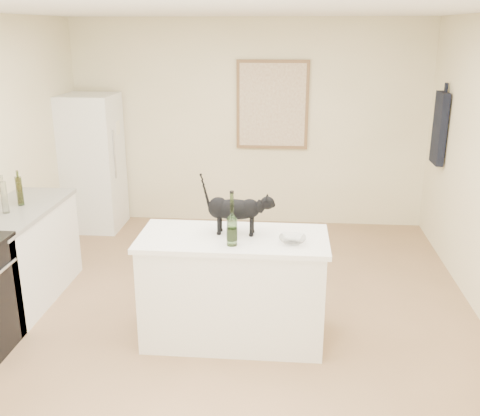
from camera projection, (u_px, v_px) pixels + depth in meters
name	position (u px, v px, depth m)	size (l,w,h in m)	color
floor	(224.00, 324.00, 4.84)	(5.50, 5.50, 0.00)	#9F7855
ceiling	(221.00, 9.00, 4.04)	(5.50, 5.50, 0.00)	white
wall_back	(249.00, 124.00, 7.05)	(4.50, 4.50, 0.00)	#F5E8BD
wall_front	(125.00, 396.00, 1.84)	(4.50, 4.50, 0.00)	#F5E8BD
island_base	(233.00, 290.00, 4.51)	(1.44, 0.67, 0.86)	white
island_top	(233.00, 239.00, 4.37)	(1.50, 0.70, 0.04)	white
left_cabinets	(20.00, 257.00, 5.16)	(0.60, 1.40, 0.86)	white
left_countertop	(14.00, 212.00, 5.02)	(0.62, 1.44, 0.04)	gray
fridge	(92.00, 163.00, 6.97)	(0.68, 0.68, 1.70)	white
artwork_frame	(272.00, 105.00, 6.92)	(0.90, 0.03, 1.10)	brown
artwork_canvas	(272.00, 105.00, 6.90)	(0.82, 0.00, 1.02)	beige
hanging_garment	(440.00, 128.00, 6.17)	(0.08, 0.34, 0.80)	black
black_cat	(235.00, 212.00, 4.37)	(0.52, 0.16, 0.36)	black
wine_bottle	(232.00, 222.00, 4.13)	(0.08, 0.08, 0.37)	#305923
glass_bowl	(293.00, 240.00, 4.22)	(0.21, 0.21, 0.05)	silver
fridge_paper	(118.00, 128.00, 6.87)	(0.00, 0.13, 0.16)	white
counter_bottle_cluster	(9.00, 196.00, 4.96)	(0.12, 0.51, 0.29)	brown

